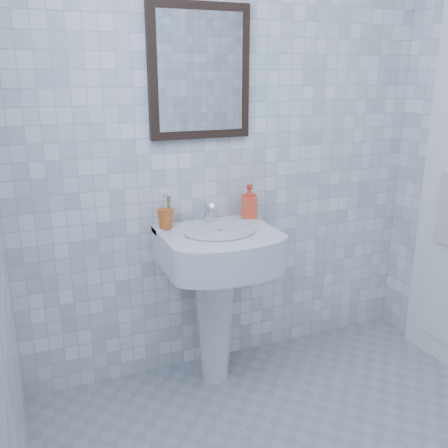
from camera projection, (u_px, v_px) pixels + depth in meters
name	position (u px, v px, depth m)	size (l,w,h in m)	color
wall_back	(230.00, 134.00, 2.51)	(2.20, 0.02, 2.50)	white
washbasin	(216.00, 280.00, 2.46)	(0.55, 0.40, 0.84)	silver
faucet	(208.00, 214.00, 2.46)	(0.04, 0.10, 0.11)	silver
toothbrush_cup	(166.00, 218.00, 2.38)	(0.08, 0.08, 0.10)	#CA601F
soap_dispenser	(249.00, 201.00, 2.55)	(0.08, 0.08, 0.17)	red
wall_mirror	(200.00, 72.00, 2.35)	(0.50, 0.04, 0.62)	black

